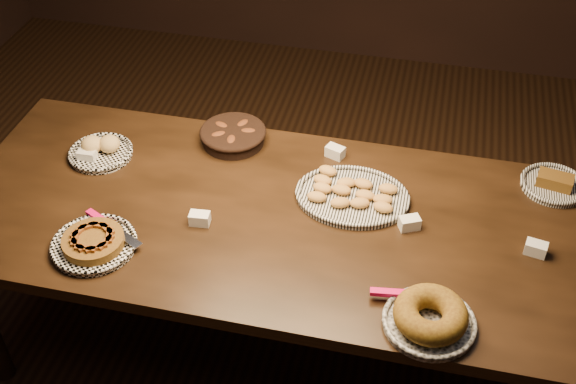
% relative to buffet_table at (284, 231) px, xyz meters
% --- Properties ---
extents(ground, '(5.00, 5.00, 0.00)m').
position_rel_buffet_table_xyz_m(ground, '(0.00, 0.00, -0.68)').
color(ground, black).
rests_on(ground, ground).
extents(buffet_table, '(2.40, 1.00, 0.75)m').
position_rel_buffet_table_xyz_m(buffet_table, '(0.00, 0.00, 0.00)').
color(buffet_table, black).
rests_on(buffet_table, ground).
extents(apple_tart_plate, '(0.31, 0.29, 0.06)m').
position_rel_buffet_table_xyz_m(apple_tart_plate, '(-0.59, -0.30, 0.09)').
color(apple_tart_plate, white).
rests_on(apple_tart_plate, buffet_table).
extents(madeleine_platter, '(0.41, 0.34, 0.05)m').
position_rel_buffet_table_xyz_m(madeleine_platter, '(0.22, 0.15, 0.09)').
color(madeleine_platter, black).
rests_on(madeleine_platter, buffet_table).
extents(bundt_cake_plate, '(0.33, 0.28, 0.09)m').
position_rel_buffet_table_xyz_m(bundt_cake_plate, '(0.54, -0.38, 0.11)').
color(bundt_cake_plate, black).
rests_on(bundt_cake_plate, buffet_table).
extents(croissant_basket, '(0.32, 0.32, 0.07)m').
position_rel_buffet_table_xyz_m(croissant_basket, '(-0.30, 0.38, 0.11)').
color(croissant_basket, black).
rests_on(croissant_basket, buffet_table).
extents(bread_roll_plate, '(0.25, 0.25, 0.08)m').
position_rel_buffet_table_xyz_m(bread_roll_plate, '(-0.78, 0.18, 0.10)').
color(bread_roll_plate, white).
rests_on(bread_roll_plate, buffet_table).
extents(loaf_plate, '(0.24, 0.24, 0.06)m').
position_rel_buffet_table_xyz_m(loaf_plate, '(0.93, 0.37, 0.09)').
color(loaf_plate, black).
rests_on(loaf_plate, buffet_table).
extents(tent_cards, '(1.74, 0.54, 0.04)m').
position_rel_buffet_table_xyz_m(tent_cards, '(0.06, 0.09, 0.10)').
color(tent_cards, white).
rests_on(tent_cards, buffet_table).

